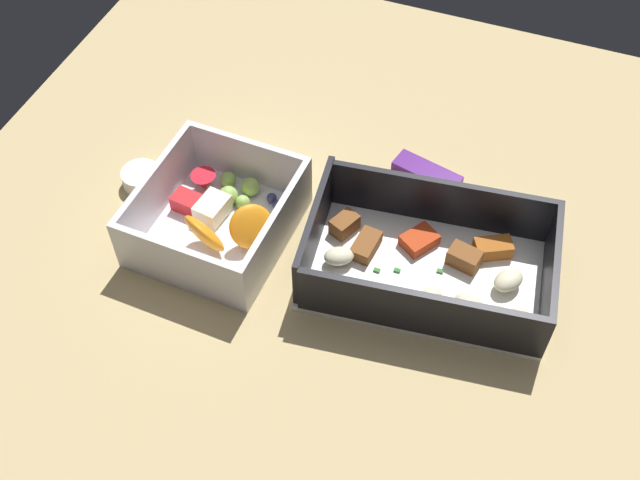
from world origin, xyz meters
TOP-DOWN VIEW (x-y plane):
  - table_surface at (0.00, 0.00)cm, footprint 80.00×80.00cm
  - pasta_container at (7.95, 0.94)cm, footprint 23.29×15.94cm
  - fruit_bowl at (-12.03, -1.05)cm, footprint 13.69×14.95cm
  - candy_bar at (4.46, 12.69)cm, footprint 7.37×3.97cm
  - paper_cup_liner at (-21.96, 1.62)cm, footprint 3.86×3.86cm

SIDE VIEW (x-z plane):
  - table_surface at x=0.00cm, z-range 0.00..2.00cm
  - candy_bar at x=4.46cm, z-range 2.00..3.20cm
  - paper_cup_liner at x=-21.96cm, z-range 2.00..3.76cm
  - pasta_container at x=7.95cm, z-range 0.88..6.86cm
  - fruit_bowl at x=-12.03cm, z-range 1.13..7.10cm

